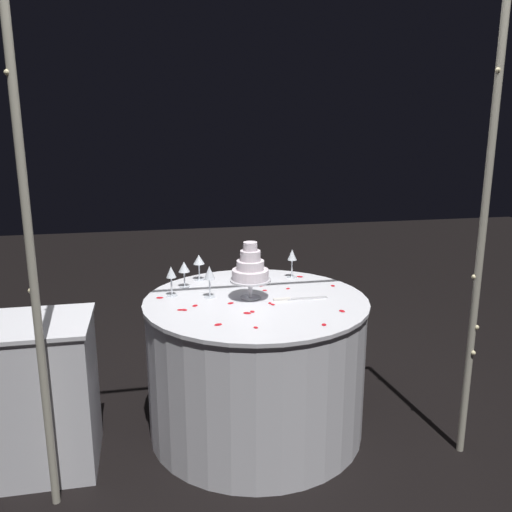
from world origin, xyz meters
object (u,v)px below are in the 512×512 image
object	(u,v)px
cake_knife	(297,299)
wine_glass_4	(248,257)
tiered_cake	(250,269)
wine_glass_3	(184,268)
wine_glass_0	(171,274)
main_table	(256,365)
wine_glass_1	(199,261)
side_table	(47,394)
wine_glass_2	(292,257)
wine_glass_5	(209,274)
decorative_arch	(276,167)

from	to	relation	value
cake_knife	wine_glass_4	bearing A→B (deg)	-66.71
tiered_cake	wine_glass_3	world-z (taller)	tiered_cake
wine_glass_0	wine_glass_4	world-z (taller)	wine_glass_4
main_table	wine_glass_1	size ratio (longest dim) A/B	7.74
side_table	wine_glass_2	size ratio (longest dim) A/B	4.39
wine_glass_1	wine_glass_3	bearing A→B (deg)	52.77
wine_glass_3	side_table	bearing A→B (deg)	30.12
wine_glass_2	wine_glass_5	xyz separation A→B (m)	(0.54, 0.28, -0.00)
wine_glass_0	wine_glass_4	distance (m)	0.53
wine_glass_4	wine_glass_5	world-z (taller)	wine_glass_4
tiered_cake	wine_glass_4	bearing A→B (deg)	-98.97
tiered_cake	wine_glass_5	distance (m)	0.22
wine_glass_3	wine_glass_4	world-z (taller)	wine_glass_4
wine_glass_3	wine_glass_5	distance (m)	0.25
side_table	wine_glass_5	size ratio (longest dim) A/B	4.39
tiered_cake	wine_glass_1	xyz separation A→B (m)	(0.24, -0.40, -0.04)
decorative_arch	wine_glass_3	distance (m)	1.02
side_table	wine_glass_1	xyz separation A→B (m)	(-0.81, -0.54, 0.50)
wine_glass_1	wine_glass_4	world-z (taller)	wine_glass_4
decorative_arch	tiered_cake	xyz separation A→B (m)	(0.03, -0.45, -0.57)
side_table	cake_knife	bearing A→B (deg)	-176.76
tiered_cake	wine_glass_0	xyz separation A→B (m)	(0.41, -0.12, -0.04)
wine_glass_0	cake_knife	size ratio (longest dim) A/B	0.57
wine_glass_1	wine_glass_4	distance (m)	0.30
wine_glass_1	decorative_arch	bearing A→B (deg)	107.27
main_table	wine_glass_0	bearing A→B (deg)	-17.89
wine_glass_3	wine_glass_5	bearing A→B (deg)	119.58
main_table	tiered_cake	world-z (taller)	tiered_cake
side_table	tiered_cake	bearing A→B (deg)	-172.34
wine_glass_3	wine_glass_5	world-z (taller)	wine_glass_5
wine_glass_2	main_table	bearing A→B (deg)	50.79
side_table	wine_glass_0	bearing A→B (deg)	-157.50
main_table	cake_knife	world-z (taller)	cake_knife
side_table	wine_glass_4	xyz separation A→B (m)	(-1.11, -0.50, 0.52)
side_table	wine_glass_4	world-z (taller)	wine_glass_4
tiered_cake	wine_glass_1	distance (m)	0.47
main_table	tiered_cake	size ratio (longest dim) A/B	3.89
wine_glass_0	wine_glass_5	size ratio (longest dim) A/B	0.95
wine_glass_0	wine_glass_3	size ratio (longest dim) A/B	1.11
cake_knife	tiered_cake	bearing A→B (deg)	-15.76
side_table	wine_glass_2	world-z (taller)	wine_glass_2
decorative_arch	wine_glass_4	bearing A→B (deg)	-92.05
side_table	decorative_arch	bearing A→B (deg)	164.14
tiered_cake	decorative_arch	bearing A→B (deg)	93.57
main_table	wine_glass_4	xyz separation A→B (m)	(-0.03, -0.38, 0.52)
wine_glass_1	wine_glass_3	xyz separation A→B (m)	(0.10, 0.13, -0.01)
tiered_cake	wine_glass_4	size ratio (longest dim) A/B	1.73
tiered_cake	wine_glass_0	bearing A→B (deg)	-16.54
wine_glass_2	wine_glass_5	size ratio (longest dim) A/B	1.00
wine_glass_2	wine_glass_5	distance (m)	0.61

